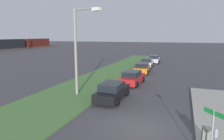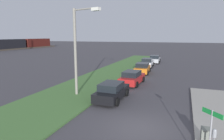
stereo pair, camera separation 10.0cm
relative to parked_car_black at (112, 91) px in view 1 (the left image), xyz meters
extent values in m
plane|color=#423F44|center=(-4.27, -3.32, -0.72)|extent=(300.00, 300.00, 0.00)
cube|color=#477238|center=(5.73, 4.01, -0.66)|extent=(60.00, 6.00, 0.12)
cube|color=black|center=(0.05, 0.00, -0.15)|extent=(4.31, 1.82, 0.70)
cube|color=black|center=(-0.15, 0.00, 0.48)|extent=(2.21, 1.61, 0.55)
cylinder|color=black|center=(1.40, 0.91, -0.40)|extent=(0.64, 0.22, 0.64)
cylinder|color=black|center=(1.40, -0.89, -0.40)|extent=(0.64, 0.22, 0.64)
cylinder|color=black|center=(-1.30, 0.90, -0.40)|extent=(0.64, 0.22, 0.64)
cylinder|color=black|center=(-1.30, -0.90, -0.40)|extent=(0.64, 0.22, 0.64)
cube|color=red|center=(5.85, -0.22, -0.15)|extent=(4.38, 2.00, 0.70)
cube|color=black|center=(5.65, -0.22, 0.48)|extent=(2.27, 1.70, 0.55)
cylinder|color=black|center=(7.24, 0.61, -0.40)|extent=(0.65, 0.25, 0.64)
cylinder|color=black|center=(7.15, -1.19, -0.40)|extent=(0.65, 0.25, 0.64)
cylinder|color=black|center=(4.54, 0.74, -0.40)|extent=(0.65, 0.25, 0.64)
cylinder|color=black|center=(4.46, -1.06, -0.40)|extent=(0.65, 0.25, 0.64)
cube|color=orange|center=(12.63, 0.02, -0.15)|extent=(4.40, 2.04, 0.70)
cube|color=black|center=(12.44, 0.01, 0.48)|extent=(2.29, 1.72, 0.55)
cylinder|color=black|center=(13.93, 1.00, -0.40)|extent=(0.65, 0.26, 0.64)
cylinder|color=black|center=(14.03, -0.80, -0.40)|extent=(0.65, 0.26, 0.64)
cylinder|color=black|center=(11.24, 0.85, -0.40)|extent=(0.65, 0.26, 0.64)
cylinder|color=black|center=(11.34, -0.95, -0.40)|extent=(0.65, 0.26, 0.64)
cube|color=silver|center=(18.55, 0.40, -0.15)|extent=(4.37, 1.98, 0.70)
cube|color=black|center=(18.35, 0.40, 0.48)|extent=(2.27, 1.69, 0.55)
cylinder|color=black|center=(19.86, 1.36, -0.40)|extent=(0.65, 0.25, 0.64)
cylinder|color=black|center=(19.93, -0.44, -0.40)|extent=(0.65, 0.25, 0.64)
cylinder|color=black|center=(17.16, 1.25, -0.40)|extent=(0.65, 0.25, 0.64)
cylinder|color=black|center=(17.24, -0.55, -0.40)|extent=(0.65, 0.25, 0.64)
cube|color=#B2B5BA|center=(24.06, -0.06, -0.15)|extent=(4.37, 1.97, 0.70)
cube|color=black|center=(23.86, -0.07, 0.48)|extent=(2.26, 1.69, 0.55)
cylinder|color=black|center=(25.37, 0.89, -0.40)|extent=(0.65, 0.25, 0.64)
cylinder|color=black|center=(25.45, -0.91, -0.40)|extent=(0.65, 0.25, 0.64)
cylinder|color=black|center=(22.68, 0.78, -0.40)|extent=(0.65, 0.25, 0.64)
cylinder|color=black|center=(22.75, -1.02, -0.40)|extent=(0.65, 0.25, 0.64)
cube|color=black|center=(40.89, 55.97, 1.48)|extent=(14.00, 3.00, 3.40)
cube|color=#511914|center=(56.09, 55.97, 1.48)|extent=(14.00, 3.00, 3.40)
cylinder|color=gray|center=(-6.06, -6.84, 0.47)|extent=(0.18, 0.18, 0.28)
sphere|color=gray|center=(-6.06, -6.84, 0.61)|extent=(0.17, 0.17, 0.17)
cube|color=slate|center=(-5.00, -6.63, -0.27)|extent=(0.55, 0.40, 0.90)
cube|color=#198C38|center=(-7.14, -6.54, 1.76)|extent=(0.69, 0.62, 0.18)
cylinder|color=gray|center=(0.05, 3.37, 3.03)|extent=(0.24, 0.24, 7.50)
cylinder|color=gray|center=(-0.28, 2.22, 6.63)|extent=(0.78, 2.34, 0.12)
cube|color=silver|center=(-0.61, 1.07, 6.53)|extent=(0.54, 0.77, 0.24)
camera|label=1|loc=(-14.80, -5.36, 4.55)|focal=31.58mm
camera|label=2|loc=(-14.77, -5.45, 4.55)|focal=31.58mm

